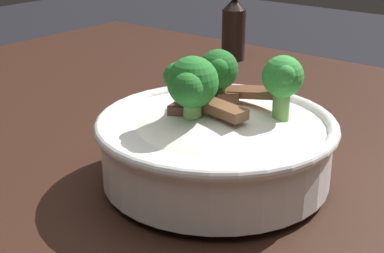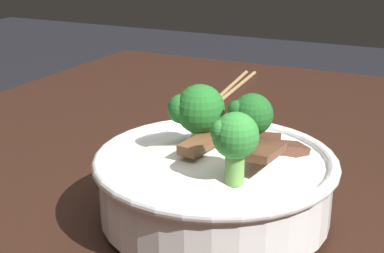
% 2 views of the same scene
% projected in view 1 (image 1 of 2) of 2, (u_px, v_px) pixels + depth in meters
% --- Properties ---
extents(rice_bowl, '(0.23, 0.23, 0.13)m').
position_uv_depth(rice_bowl, '(216.00, 139.00, 0.55)').
color(rice_bowl, white).
rests_on(rice_bowl, dining_table).
extents(soy_sauce_bottle, '(0.04, 0.04, 0.13)m').
position_uv_depth(soy_sauce_bottle, '(234.00, 28.00, 0.98)').
color(soy_sauce_bottle, black).
rests_on(soy_sauce_bottle, dining_table).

